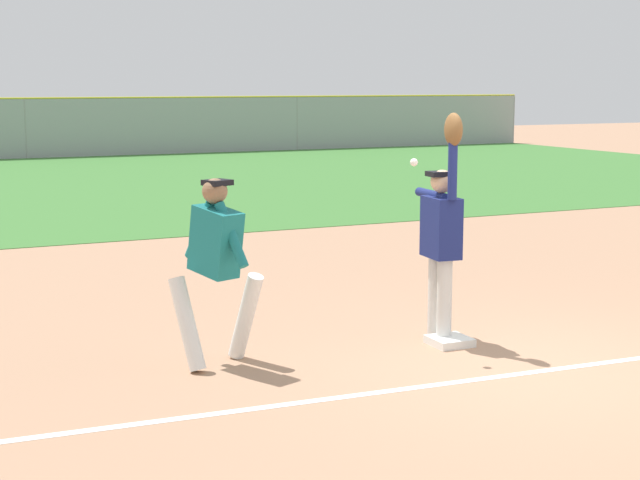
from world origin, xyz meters
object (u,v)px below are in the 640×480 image
at_px(first_base, 450,341).
at_px(fielder, 442,231).
at_px(parked_car_silver, 238,129).
at_px(runner, 216,258).
at_px(parked_car_blue, 93,131).
at_px(baseball, 414,162).

distance_m(first_base, fielder, 1.09).
bearing_deg(parked_car_silver, first_base, -104.22).
distance_m(fielder, runner, 2.31).
bearing_deg(parked_car_silver, runner, -108.29).
height_order(parked_car_blue, parked_car_silver, same).
relative_size(first_base, parked_car_silver, 0.08).
xyz_separation_m(baseball, parked_car_silver, (9.81, 30.57, -1.15)).
relative_size(fielder, runner, 1.33).
relative_size(runner, parked_car_blue, 0.38).
distance_m(baseball, parked_car_blue, 30.97).
relative_size(first_base, runner, 0.22).
height_order(fielder, baseball, fielder).
bearing_deg(first_base, runner, 172.19).
bearing_deg(parked_car_silver, baseball, -105.00).
height_order(baseball, parked_car_blue, baseball).
distance_m(fielder, parked_car_silver, 31.73).
xyz_separation_m(first_base, parked_car_silver, (9.33, 30.49, 0.63)).
xyz_separation_m(first_base, fielder, (-0.01, 0.17, 1.08)).
relative_size(runner, parked_car_silver, 0.38).
height_order(runner, parked_car_silver, runner).
height_order(first_base, baseball, baseball).
distance_m(runner, baseball, 2.04).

